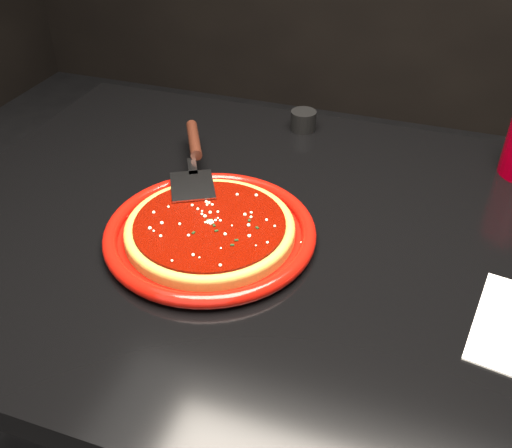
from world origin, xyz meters
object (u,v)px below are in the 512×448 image
Objects in this scene: pizza_server at (194,159)px; plate at (210,232)px; ramekin at (303,120)px; table at (301,395)px.

plate is at bearing -86.99° from pizza_server.
plate is 6.25× the size of ramekin.
pizza_server is (-0.09, 0.14, 0.03)m from plate.
ramekin reaches higher than plate.
table is 0.48m from pizza_server.
plate is at bearing -95.47° from ramekin.
table is 4.23× the size of pizza_server.
ramekin is at bearing 107.83° from table.
pizza_server is at bearing -117.71° from ramekin.
table is 3.89× the size of plate.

